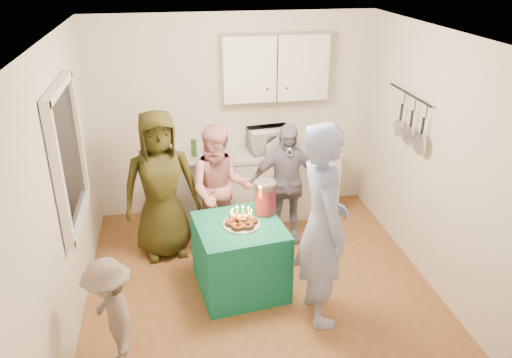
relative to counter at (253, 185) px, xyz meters
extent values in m
plane|color=brown|center=(-0.20, -1.70, -0.43)|extent=(4.00, 4.00, 0.00)
plane|color=white|center=(-0.20, -1.70, 2.17)|extent=(4.00, 4.00, 0.00)
plane|color=silver|center=(-0.20, 0.30, 0.87)|extent=(3.60, 3.60, 0.00)
plane|color=silver|center=(-2.00, -1.70, 0.87)|extent=(4.00, 4.00, 0.00)
plane|color=silver|center=(1.60, -1.70, 0.87)|extent=(4.00, 4.00, 0.00)
cube|color=black|center=(-1.97, -1.40, 1.12)|extent=(0.04, 1.00, 1.20)
cube|color=white|center=(0.00, 0.00, 0.00)|extent=(2.20, 0.58, 0.86)
cube|color=beige|center=(0.00, 0.00, 0.46)|extent=(2.24, 0.62, 0.05)
cube|color=white|center=(0.30, 0.15, 1.52)|extent=(1.30, 0.30, 0.80)
cube|color=black|center=(1.52, -1.00, 1.17)|extent=(0.12, 1.00, 0.60)
imported|color=white|center=(0.22, 0.00, 0.63)|extent=(0.58, 0.44, 0.30)
cube|color=#107052|center=(-0.41, -1.57, -0.05)|extent=(0.95, 0.95, 0.76)
cylinder|color=red|center=(-0.11, -1.37, 0.50)|extent=(0.22, 0.22, 0.34)
imported|color=#93A4D7|center=(0.28, -2.11, 0.56)|extent=(0.50, 0.74, 1.97)
imported|color=#534F17|center=(-1.17, -0.73, 0.44)|extent=(0.93, 0.69, 1.74)
imported|color=#CE6B81|center=(-0.51, -0.74, 0.33)|extent=(0.80, 0.65, 1.53)
imported|color=black|center=(0.27, -0.69, 0.32)|extent=(0.88, 0.37, 1.49)
imported|color=#665851|center=(-1.60, -2.49, 0.11)|extent=(0.64, 0.80, 1.08)
camera|label=1|loc=(-1.00, -5.87, 2.83)|focal=35.00mm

